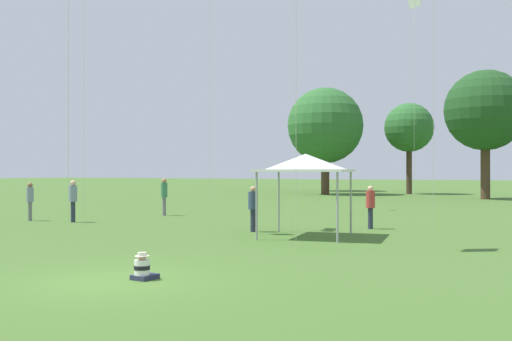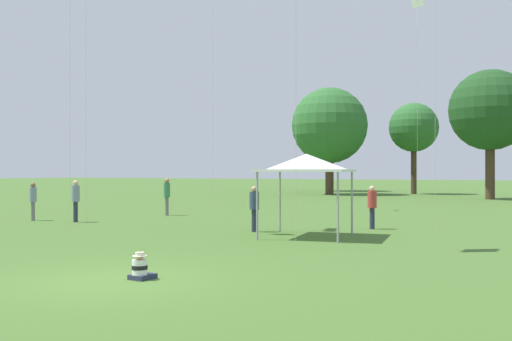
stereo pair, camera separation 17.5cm
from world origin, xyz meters
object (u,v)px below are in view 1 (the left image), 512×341
(person_standing_2, at_px, (370,203))
(kite_0, at_px, (414,10))
(seated_toddler, at_px, (143,268))
(canopy_tent, at_px, (306,163))
(distant_tree_1, at_px, (325,126))
(person_standing_4, at_px, (253,205))
(distant_tree_0, at_px, (409,128))
(person_standing_5, at_px, (73,197))
(distant_tree_3, at_px, (485,111))
(distant_tree_2, at_px, (326,134))
(person_standing_6, at_px, (164,193))
(person_standing_1, at_px, (30,198))

(person_standing_2, xyz_separation_m, kite_0, (-0.38, 9.59, 9.76))
(seated_toddler, height_order, canopy_tent, canopy_tent)
(canopy_tent, xyz_separation_m, distant_tree_1, (-12.29, 35.30, 4.09))
(person_standing_4, distance_m, distant_tree_0, 39.81)
(person_standing_4, distance_m, canopy_tent, 2.88)
(person_standing_5, bearing_deg, distant_tree_3, -47.35)
(seated_toddler, distance_m, distant_tree_2, 56.33)
(canopy_tent, distance_m, distant_tree_1, 37.60)
(person_standing_5, distance_m, kite_0, 19.78)
(person_standing_5, distance_m, person_standing_6, 5.18)
(person_standing_1, height_order, distant_tree_3, distant_tree_3)
(person_standing_5, distance_m, canopy_tent, 11.30)
(seated_toddler, distance_m, kite_0, 24.56)
(person_standing_6, bearing_deg, distant_tree_0, 38.92)
(distant_tree_0, relative_size, distant_tree_1, 0.87)
(distant_tree_0, bearing_deg, seated_toddler, -83.68)
(distant_tree_1, bearing_deg, distant_tree_3, -13.51)
(person_standing_4, bearing_deg, person_standing_6, -164.76)
(person_standing_2, bearing_deg, distant_tree_2, 79.81)
(kite_0, bearing_deg, distant_tree_1, 17.49)
(seated_toddler, distance_m, distant_tree_1, 46.26)
(person_standing_2, bearing_deg, person_standing_6, 136.51)
(seated_toddler, distance_m, person_standing_4, 9.89)
(seated_toddler, relative_size, kite_0, 0.05)
(seated_toddler, bearing_deg, distant_tree_2, 111.43)
(kite_0, bearing_deg, distant_tree_0, -0.28)
(person_standing_4, bearing_deg, distant_tree_3, 130.62)
(person_standing_5, xyz_separation_m, canopy_tent, (11.18, -0.86, 1.38))
(seated_toddler, height_order, distant_tree_0, distant_tree_0)
(canopy_tent, bearing_deg, seated_toddler, -89.83)
(distant_tree_3, bearing_deg, distant_tree_2, 144.19)
(person_standing_6, bearing_deg, person_standing_5, -146.75)
(seated_toddler, xyz_separation_m, distant_tree_2, (-15.78, 53.72, 6.18))
(person_standing_2, distance_m, canopy_tent, 4.19)
(seated_toddler, bearing_deg, kite_0, 93.14)
(person_standing_1, relative_size, distant_tree_3, 0.17)
(canopy_tent, bearing_deg, person_standing_6, 149.42)
(person_standing_4, distance_m, distant_tree_1, 36.40)
(person_standing_1, distance_m, distant_tree_3, 35.49)
(person_standing_5, height_order, canopy_tent, canopy_tent)
(canopy_tent, bearing_deg, distant_tree_3, 85.62)
(distant_tree_3, bearing_deg, distant_tree_0, 133.33)
(distant_tree_0, bearing_deg, distant_tree_1, -145.51)
(person_standing_2, height_order, kite_0, kite_0)
(person_standing_6, distance_m, canopy_tent, 11.67)
(kite_0, bearing_deg, distant_tree_2, 14.39)
(person_standing_5, bearing_deg, kite_0, -67.36)
(person_standing_4, bearing_deg, seated_toddler, -26.63)
(distant_tree_3, bearing_deg, person_standing_1, -117.00)
(person_standing_1, distance_m, kite_0, 21.43)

